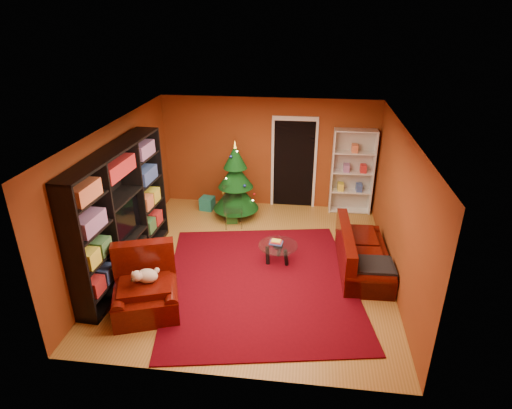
# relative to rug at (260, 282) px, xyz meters

# --- Properties ---
(floor) EXTENTS (5.00, 5.50, 0.05)m
(floor) POSITION_rel_rug_xyz_m (-0.20, 0.59, -0.04)
(floor) COLOR olive
(floor) RESTS_ON ground
(ceiling) EXTENTS (5.00, 5.50, 0.05)m
(ceiling) POSITION_rel_rug_xyz_m (-0.20, 0.59, 2.61)
(ceiling) COLOR silver
(ceiling) RESTS_ON wall_back
(wall_back) EXTENTS (5.00, 0.05, 2.60)m
(wall_back) POSITION_rel_rug_xyz_m (-0.20, 3.36, 1.29)
(wall_back) COLOR brown
(wall_back) RESTS_ON ground
(wall_left) EXTENTS (0.05, 5.50, 2.60)m
(wall_left) POSITION_rel_rug_xyz_m (-2.73, 0.59, 1.29)
(wall_left) COLOR brown
(wall_left) RESTS_ON ground
(wall_right) EXTENTS (0.05, 5.50, 2.60)m
(wall_right) POSITION_rel_rug_xyz_m (2.32, 0.59, 1.29)
(wall_right) COLOR brown
(wall_right) RESTS_ON ground
(doorway) EXTENTS (1.06, 0.60, 2.16)m
(doorway) POSITION_rel_rug_xyz_m (0.40, 3.32, 1.04)
(doorway) COLOR black
(doorway) RESTS_ON floor
(rug) EXTENTS (3.87, 4.30, 0.02)m
(rug) POSITION_rel_rug_xyz_m (0.00, 0.00, 0.00)
(rug) COLOR #53030C
(rug) RESTS_ON floor
(media_unit) EXTENTS (0.61, 3.03, 2.31)m
(media_unit) POSITION_rel_rug_xyz_m (-2.48, 0.08, 1.14)
(media_unit) COLOR black
(media_unit) RESTS_ON floor
(christmas_tree) EXTENTS (1.22, 1.22, 1.84)m
(christmas_tree) POSITION_rel_rug_xyz_m (-0.86, 2.52, 0.88)
(christmas_tree) COLOR black
(christmas_tree) RESTS_ON floor
(gift_box_teal) EXTENTS (0.35, 0.35, 0.31)m
(gift_box_teal) POSITION_rel_rug_xyz_m (-1.62, 2.84, 0.14)
(gift_box_teal) COLOR #1A7B70
(gift_box_teal) RESTS_ON floor
(gift_box_green) EXTENTS (0.29, 0.29, 0.24)m
(gift_box_green) POSITION_rel_rug_xyz_m (-0.91, 2.25, 0.11)
(gift_box_green) COLOR #1B511B
(gift_box_green) RESTS_ON floor
(gift_box_red) EXTENTS (0.21, 0.21, 0.21)m
(gift_box_red) POSITION_rel_rug_xyz_m (-0.92, 2.92, 0.09)
(gift_box_red) COLOR maroon
(gift_box_red) RESTS_ON floor
(white_bookshelf) EXTENTS (0.94, 0.35, 2.03)m
(white_bookshelf) POSITION_rel_rug_xyz_m (1.75, 3.16, 0.98)
(white_bookshelf) COLOR white
(white_bookshelf) RESTS_ON floor
(armchair) EXTENTS (1.37, 1.37, 0.84)m
(armchair) POSITION_rel_rug_xyz_m (-1.70, -1.00, 0.41)
(armchair) COLOR #390804
(armchair) RESTS_ON rug
(dog) EXTENTS (0.48, 0.41, 0.27)m
(dog) POSITION_rel_rug_xyz_m (-1.67, -0.94, 0.61)
(dog) COLOR beige
(dog) RESTS_ON armchair
(sofa) EXTENTS (0.91, 1.91, 0.81)m
(sofa) POSITION_rel_rug_xyz_m (1.82, 0.65, 0.39)
(sofa) COLOR #390804
(sofa) RESTS_ON rug
(coffee_table) EXTENTS (0.83, 0.83, 0.46)m
(coffee_table) POSITION_rel_rug_xyz_m (0.25, 0.69, 0.18)
(coffee_table) COLOR gray
(coffee_table) RESTS_ON rug
(acrylic_chair) EXTENTS (0.51, 0.54, 0.81)m
(acrylic_chair) POSITION_rel_rug_xyz_m (-0.85, 2.07, 0.40)
(acrylic_chair) COLOR #66605B
(acrylic_chair) RESTS_ON rug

